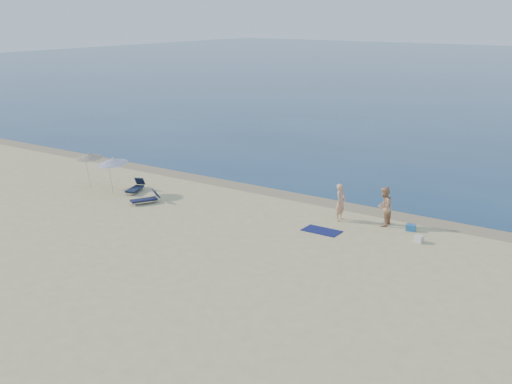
% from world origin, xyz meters
% --- Properties ---
extents(wet_sand_strip, '(240.00, 1.60, 0.00)m').
position_xyz_m(wet_sand_strip, '(0.00, 19.40, 0.00)').
color(wet_sand_strip, '#847254').
rests_on(wet_sand_strip, ground).
extents(person_left, '(0.45, 0.67, 1.82)m').
position_xyz_m(person_left, '(2.72, 17.12, 0.91)').
color(person_left, tan).
rests_on(person_left, ground).
extents(person_right, '(0.77, 0.96, 1.88)m').
position_xyz_m(person_right, '(4.77, 17.57, 0.94)').
color(person_right, tan).
rests_on(person_right, ground).
extents(beach_towel, '(1.75, 0.98, 0.03)m').
position_xyz_m(beach_towel, '(2.78, 15.22, 0.01)').
color(beach_towel, '#0D1145').
rests_on(beach_towel, ground).
extents(white_bag, '(0.39, 0.35, 0.30)m').
position_xyz_m(white_bag, '(7.00, 16.36, 0.15)').
color(white_bag, silver).
rests_on(white_bag, ground).
extents(blue_cooler, '(0.48, 0.39, 0.31)m').
position_xyz_m(blue_cooler, '(6.13, 17.61, 0.15)').
color(blue_cooler, '#1F65AB').
rests_on(blue_cooler, ground).
extents(umbrella_near, '(1.94, 1.96, 2.14)m').
position_xyz_m(umbrella_near, '(-9.71, 14.12, 1.86)').
color(umbrella_near, silver).
rests_on(umbrella_near, ground).
extents(umbrella_far, '(1.86, 1.88, 2.08)m').
position_xyz_m(umbrella_far, '(-11.96, 14.42, 1.81)').
color(umbrella_far, silver).
rests_on(umbrella_far, ground).
extents(lounger_left, '(1.06, 1.68, 0.70)m').
position_xyz_m(lounger_left, '(-8.99, 15.04, 0.26)').
color(lounger_left, '#121B33').
rests_on(lounger_left, ground).
extents(lounger_right, '(1.16, 1.61, 0.68)m').
position_xyz_m(lounger_right, '(-6.98, 13.78, 0.25)').
color(lounger_right, '#141938').
rests_on(lounger_right, ground).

